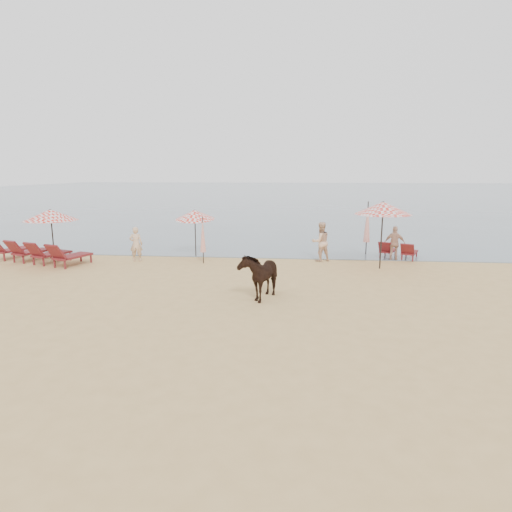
{
  "coord_description": "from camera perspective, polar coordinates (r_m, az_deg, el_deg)",
  "views": [
    {
      "loc": [
        1.41,
        -9.27,
        3.93
      ],
      "look_at": [
        0.0,
        5.0,
        1.1
      ],
      "focal_mm": 30.0,
      "sensor_mm": 36.0,
      "label": 1
    }
  ],
  "objects": [
    {
      "name": "umbrella_open_left_a",
      "position": [
        19.66,
        -25.7,
        4.94
      ],
      "size": [
        2.13,
        2.13,
        2.42
      ],
      "rotation": [
        0.0,
        0.0,
        -0.41
      ],
      "color": "black",
      "rests_on": "ground"
    },
    {
      "name": "sea",
      "position": [
        89.37,
        4.77,
        8.6
      ],
      "size": [
        160.0,
        140.0,
        0.06
      ],
      "primitive_type": "cube",
      "color": "#51606B",
      "rests_on": "ground"
    },
    {
      "name": "umbrella_open_left_b",
      "position": [
        20.0,
        -8.16,
        5.48
      ],
      "size": [
        1.8,
        1.84,
        2.3
      ],
      "rotation": [
        0.0,
        0.0,
        0.02
      ],
      "color": "black",
      "rests_on": "ground"
    },
    {
      "name": "lounger_cluster_left",
      "position": [
        21.07,
        -27.19,
        0.53
      ],
      "size": [
        4.84,
        3.25,
        0.71
      ],
      "rotation": [
        0.0,
        0.0,
        -0.33
      ],
      "color": "maroon",
      "rests_on": "ground"
    },
    {
      "name": "umbrella_closed_right",
      "position": [
        21.04,
        14.62,
        4.38
      ],
      "size": [
        0.31,
        0.31,
        2.56
      ],
      "rotation": [
        0.0,
        0.0,
        -0.05
      ],
      "color": "black",
      "rests_on": "ground"
    },
    {
      "name": "umbrella_closed_left",
      "position": [
        18.64,
        -7.1,
        2.83
      ],
      "size": [
        0.25,
        0.25,
        2.04
      ],
      "rotation": [
        0.0,
        0.0,
        0.4
      ],
      "color": "black",
      "rests_on": "ground"
    },
    {
      "name": "ground",
      "position": [
        10.17,
        -2.82,
        -11.59
      ],
      "size": [
        120.0,
        120.0,
        0.0
      ],
      "primitive_type": "plane",
      "color": "tan",
      "rests_on": "ground"
    },
    {
      "name": "beachgoer_right_a",
      "position": [
        19.23,
        8.62,
        1.9
      ],
      "size": [
        1.04,
        0.94,
        1.75
      ],
      "primitive_type": "imported",
      "rotation": [
        0.0,
        0.0,
        3.55
      ],
      "color": "#D8A987",
      "rests_on": "ground"
    },
    {
      "name": "lounger_cluster_right",
      "position": [
        20.66,
        18.4,
        0.71
      ],
      "size": [
        2.0,
        1.97,
        0.55
      ],
      "rotation": [
        0.0,
        0.0,
        -0.4
      ],
      "color": "maroon",
      "rests_on": "ground"
    },
    {
      "name": "beachgoer_left",
      "position": [
        19.74,
        -15.7,
        1.55
      ],
      "size": [
        0.62,
        0.46,
        1.55
      ],
      "primitive_type": "imported",
      "rotation": [
        0.0,
        0.0,
        3.31
      ],
      "color": "tan",
      "rests_on": "ground"
    },
    {
      "name": "beachgoer_right_b",
      "position": [
        20.14,
        18.0,
        1.61
      ],
      "size": [
        0.98,
        0.59,
        1.56
      ],
      "primitive_type": "imported",
      "rotation": [
        0.0,
        0.0,
        2.9
      ],
      "color": "tan",
      "rests_on": "ground"
    },
    {
      "name": "umbrella_open_right",
      "position": [
        18.02,
        16.58,
        6.14
      ],
      "size": [
        2.27,
        2.27,
        2.77
      ],
      "rotation": [
        0.0,
        0.0,
        0.13
      ],
      "color": "black",
      "rests_on": "ground"
    },
    {
      "name": "cow",
      "position": [
        13.48,
        0.55,
        -2.48
      ],
      "size": [
        1.32,
        1.94,
        1.5
      ],
      "primitive_type": "imported",
      "rotation": [
        0.0,
        0.0,
        -0.31
      ],
      "color": "black",
      "rests_on": "ground"
    }
  ]
}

